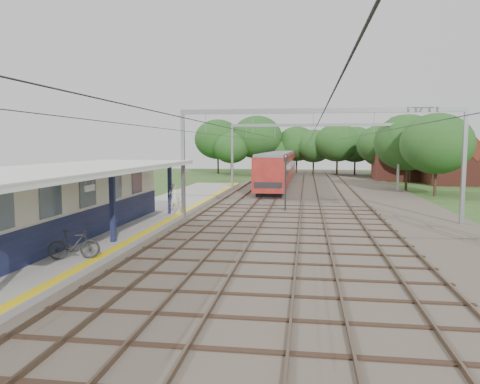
{
  "coord_description": "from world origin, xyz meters",
  "views": [
    {
      "loc": [
        2.84,
        -14.08,
        4.74
      ],
      "look_at": [
        -1.63,
        17.18,
        1.6
      ],
      "focal_mm": 35.0,
      "sensor_mm": 36.0,
      "label": 1
    }
  ],
  "objects_px": {
    "person": "(174,199)",
    "bicycle": "(74,244)",
    "signal_post": "(286,177)",
    "train": "(280,166)"
  },
  "relations": [
    {
      "from": "person",
      "to": "bicycle",
      "type": "bearing_deg",
      "value": 87.9
    },
    {
      "from": "train",
      "to": "signal_post",
      "type": "xyz_separation_m",
      "value": [
        1.85,
        -25.52,
        0.37
      ]
    },
    {
      "from": "bicycle",
      "to": "signal_post",
      "type": "bearing_deg",
      "value": -43.91
    },
    {
      "from": "person",
      "to": "signal_post",
      "type": "bearing_deg",
      "value": -147.71
    },
    {
      "from": "train",
      "to": "signal_post",
      "type": "distance_m",
      "value": 25.59
    },
    {
      "from": "signal_post",
      "to": "train",
      "type": "bearing_deg",
      "value": 99.21
    },
    {
      "from": "train",
      "to": "signal_post",
      "type": "bearing_deg",
      "value": -85.85
    },
    {
      "from": "person",
      "to": "train",
      "type": "xyz_separation_m",
      "value": [
        5.1,
        29.91,
        0.81
      ]
    },
    {
      "from": "person",
      "to": "signal_post",
      "type": "distance_m",
      "value": 8.31
    },
    {
      "from": "train",
      "to": "signal_post",
      "type": "height_order",
      "value": "signal_post"
    }
  ]
}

